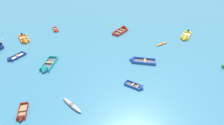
# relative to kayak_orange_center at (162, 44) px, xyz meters

# --- Properties ---
(kayak_orange_center) EXTENTS (2.63, 2.14, 0.28)m
(kayak_orange_center) POSITION_rel_kayak_orange_center_xyz_m (0.00, 0.00, 0.00)
(kayak_orange_center) COLOR orange
(kayak_orange_center) RESTS_ON ground_plane
(rowboat_blue_back_row_right) EXTENTS (4.57, 1.85, 1.39)m
(rowboat_blue_back_row_right) POSITION_rel_kayak_orange_center_xyz_m (-5.00, -6.44, 0.06)
(rowboat_blue_back_row_right) COLOR #4C4C51
(rowboat_blue_back_row_right) RESTS_ON ground_plane
(rowboat_red_far_right) EXTENTS (3.58, 4.60, 1.50)m
(rowboat_red_far_right) POSITION_rel_kayak_orange_center_xyz_m (-7.74, 5.83, 0.09)
(rowboat_red_far_right) COLOR #4C4C51
(rowboat_red_far_right) RESTS_ON ground_plane
(rowboat_yellow_distant_center) EXTENTS (3.05, 4.68, 1.33)m
(rowboat_yellow_distant_center) POSITION_rel_kayak_orange_center_xyz_m (5.00, 2.98, 0.08)
(rowboat_yellow_distant_center) COLOR beige
(rowboat_yellow_distant_center) RESTS_ON ground_plane
(kayak_grey_midfield_left) EXTENTS (3.17, 2.67, 0.34)m
(kayak_grey_midfield_left) POSITION_rel_kayak_orange_center_xyz_m (-13.03, -17.40, 0.03)
(kayak_grey_midfield_left) COLOR gray
(kayak_grey_midfield_left) RESTS_ON ground_plane
(rowboat_turquoise_near_left) EXTENTS (1.70, 4.67, 1.41)m
(rowboat_turquoise_near_left) POSITION_rel_kayak_orange_center_xyz_m (-19.15, -10.05, 0.09)
(rowboat_turquoise_near_left) COLOR #4C4C51
(rowboat_turquoise_near_left) RESTS_ON ground_plane
(rowboat_maroon_outer_right) EXTENTS (1.78, 3.15, 0.89)m
(rowboat_maroon_outer_right) POSITION_rel_kayak_orange_center_xyz_m (-18.37, -19.65, 0.02)
(rowboat_maroon_outer_right) COLOR #99754C
(rowboat_maroon_outer_right) RESTS_ON ground_plane
(rowboat_orange_near_right) EXTENTS (3.61, 4.15, 1.31)m
(rowboat_orange_near_right) POSITION_rel_kayak_orange_center_xyz_m (-26.84, -1.33, 0.05)
(rowboat_orange_near_right) COLOR #99754C
(rowboat_orange_near_right) RESTS_ON ground_plane
(rowboat_blue_cluster_outer) EXTENTS (2.97, 2.09, 0.86)m
(rowboat_blue_cluster_outer) POSITION_rel_kayak_orange_center_xyz_m (-4.84, -13.22, 0.02)
(rowboat_blue_cluster_outer) COLOR #4C4C51
(rowboat_blue_cluster_outer) RESTS_ON ground_plane
(rowboat_red_back_row_center) EXTENTS (2.25, 3.02, 0.86)m
(rowboat_red_back_row_center) POSITION_rel_kayak_orange_center_xyz_m (-22.40, 4.12, -0.01)
(rowboat_red_back_row_center) COLOR #4C4C51
(rowboat_red_back_row_center) RESTS_ON ground_plane
(rowboat_deep_blue_far_back) EXTENTS (2.52, 3.50, 1.05)m
(rowboat_deep_blue_far_back) POSITION_rel_kayak_orange_center_xyz_m (-25.92, -7.86, 0.03)
(rowboat_deep_blue_far_back) COLOR beige
(rowboat_deep_blue_far_back) RESTS_ON ground_plane
(mooring_buoy_between_boats_left) EXTENTS (0.31, 0.31, 0.31)m
(mooring_buoy_between_boats_left) POSITION_rel_kayak_orange_center_xyz_m (-0.93, 9.04, -0.13)
(mooring_buoy_between_boats_left) COLOR orange
(mooring_buoy_between_boats_left) RESTS_ON ground_plane
(mooring_buoy_trailing) EXTENTS (0.46, 0.46, 0.46)m
(mooring_buoy_trailing) POSITION_rel_kayak_orange_center_xyz_m (-10.66, 8.88, -0.13)
(mooring_buoy_trailing) COLOR yellow
(mooring_buoy_trailing) RESTS_ON ground_plane
(mooring_buoy_midfield) EXTENTS (0.33, 0.33, 0.33)m
(mooring_buoy_midfield) POSITION_rel_kayak_orange_center_xyz_m (-31.77, -1.03, -0.13)
(mooring_buoy_midfield) COLOR yellow
(mooring_buoy_midfield) RESTS_ON ground_plane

